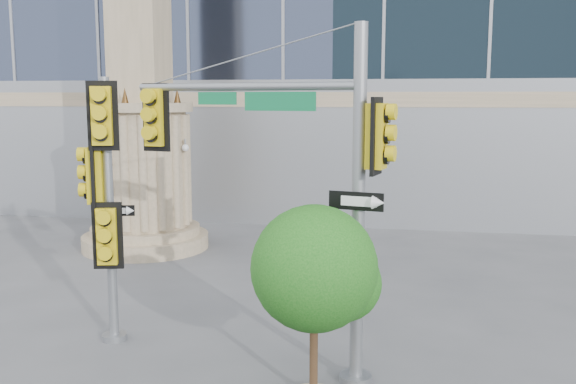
# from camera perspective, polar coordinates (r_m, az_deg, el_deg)

# --- Properties ---
(ground) EXTENTS (120.00, 120.00, 0.00)m
(ground) POSITION_cam_1_polar(r_m,az_deg,el_deg) (13.36, -3.45, -14.88)
(ground) COLOR #545456
(ground) RESTS_ON ground
(monument) EXTENTS (4.40, 4.40, 16.60)m
(monument) POSITION_cam_1_polar(r_m,az_deg,el_deg) (22.76, -12.94, 8.79)
(monument) COLOR gray
(monument) RESTS_ON ground
(main_signal_pole) EXTENTS (5.03, 1.52, 6.58)m
(main_signal_pole) POSITION_cam_1_polar(r_m,az_deg,el_deg) (11.91, 0.84, 2.61)
(main_signal_pole) COLOR slate
(main_signal_pole) RESTS_ON ground
(secondary_signal_pole) EXTENTS (1.05, 0.76, 5.70)m
(secondary_signal_pole) POSITION_cam_1_polar(r_m,az_deg,el_deg) (14.02, -16.02, 0.17)
(secondary_signal_pole) COLOR slate
(secondary_signal_pole) RESTS_ON ground
(street_tree) EXTENTS (2.24, 2.18, 3.48)m
(street_tree) POSITION_cam_1_polar(r_m,az_deg,el_deg) (11.06, 2.57, -7.25)
(street_tree) COLOR gray
(street_tree) RESTS_ON ground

